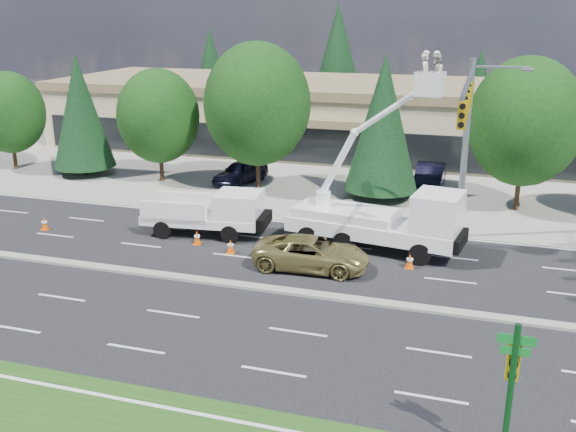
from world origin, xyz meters
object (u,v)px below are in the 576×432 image
(signal_mast, at_px, (466,127))
(street_sign_pole, at_px, (511,380))
(bucket_truck, at_px, (388,211))
(minivan, at_px, (312,253))
(utility_pickup, at_px, (211,217))

(signal_mast, bearing_deg, street_sign_pole, -82.73)
(street_sign_pole, bearing_deg, signal_mast, 97.27)
(street_sign_pole, xyz_separation_m, bucket_truck, (-5.22, 14.49, -0.43))
(bucket_truck, bearing_deg, minivan, -122.60)
(bucket_truck, height_order, minivan, bucket_truck)
(utility_pickup, distance_m, bucket_truck, 9.11)
(street_sign_pole, bearing_deg, bucket_truck, 109.82)
(signal_mast, relative_size, street_sign_pole, 2.54)
(utility_pickup, bearing_deg, minivan, -31.48)
(bucket_truck, bearing_deg, utility_pickup, -169.06)
(signal_mast, distance_m, street_sign_pole, 15.99)
(street_sign_pole, distance_m, utility_pickup, 20.13)
(signal_mast, xyz_separation_m, minivan, (-6.14, -4.24, -5.33))
(signal_mast, height_order, minivan, signal_mast)
(utility_pickup, relative_size, minivan, 1.21)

